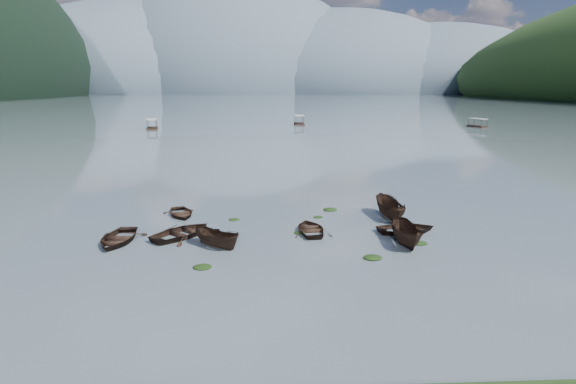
{
  "coord_description": "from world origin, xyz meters",
  "views": [
    {
      "loc": [
        -1.64,
        -25.0,
        10.65
      ],
      "look_at": [
        0.0,
        12.0,
        2.0
      ],
      "focal_mm": 28.0,
      "sensor_mm": 36.0,
      "label": 1
    }
  ],
  "objects_px": {
    "rowboat_0": "(118,242)",
    "pontoon_left": "(152,129)",
    "rowboat_3": "(311,232)",
    "pontoon_centre": "(299,124)"
  },
  "relations": [
    {
      "from": "pontoon_left",
      "to": "rowboat_3",
      "type": "bearing_deg",
      "value": -80.9
    },
    {
      "from": "rowboat_3",
      "to": "pontoon_centre",
      "type": "bearing_deg",
      "value": -98.38
    },
    {
      "from": "rowboat_0",
      "to": "pontoon_centre",
      "type": "height_order",
      "value": "pontoon_centre"
    },
    {
      "from": "rowboat_0",
      "to": "pontoon_left",
      "type": "bearing_deg",
      "value": 105.05
    },
    {
      "from": "rowboat_3",
      "to": "rowboat_0",
      "type": "bearing_deg",
      "value": 2.13
    },
    {
      "from": "rowboat_0",
      "to": "pontoon_centre",
      "type": "relative_size",
      "value": 0.69
    },
    {
      "from": "pontoon_left",
      "to": "rowboat_0",
      "type": "bearing_deg",
      "value": -89.43
    },
    {
      "from": "rowboat_0",
      "to": "rowboat_3",
      "type": "relative_size",
      "value": 1.14
    },
    {
      "from": "rowboat_0",
      "to": "pontoon_centre",
      "type": "xyz_separation_m",
      "value": [
        19.91,
        102.35,
        0.0
      ]
    },
    {
      "from": "rowboat_0",
      "to": "rowboat_3",
      "type": "bearing_deg",
      "value": 9.67
    }
  ]
}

